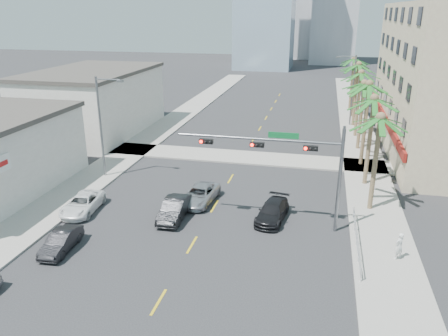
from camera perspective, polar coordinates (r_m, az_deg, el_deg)
name	(u,v)px	position (r m, az deg, el deg)	size (l,w,h in m)	color
ground	(171,280)	(25.44, -6.88, -14.33)	(260.00, 260.00, 0.00)	#262628
sidewalk_right	(367,173)	(42.37, 18.12, -0.63)	(4.00, 120.00, 0.15)	gray
sidewalk_left	(126,155)	(46.43, -12.73, 1.67)	(4.00, 120.00, 0.15)	gray
sidewalk_cross	(243,157)	(44.66, 2.46, 1.42)	(80.00, 4.00, 0.15)	gray
building_left_far	(94,103)	(55.81, -16.58, 8.14)	(11.00, 18.00, 7.20)	beige
traffic_signal_mast	(291,158)	(29.17, 8.78, 1.32)	(11.12, 0.54, 7.20)	slate
palm_tree_0	(381,118)	(32.73, 19.78, 6.10)	(4.80, 4.80, 7.80)	brown
palm_tree_1	(374,100)	(37.72, 19.03, 8.45)	(4.80, 4.80, 8.16)	brown
palm_tree_2	(369,85)	(42.76, 18.45, 10.24)	(4.80, 4.80, 8.52)	brown
palm_tree_3	(364,84)	(47.99, 17.86, 10.42)	(4.80, 4.80, 7.80)	brown
palm_tree_4	(361,74)	(53.07, 17.49, 11.68)	(4.80, 4.80, 8.16)	brown
palm_tree_5	(359,65)	(58.18, 17.19, 12.71)	(4.80, 4.80, 8.52)	brown
palm_tree_6	(356,66)	(63.41, 16.84, 12.65)	(4.80, 4.80, 7.80)	brown
palm_tree_7	(354,59)	(68.53, 16.63, 13.45)	(4.80, 4.80, 8.16)	brown
streetlight_left	(102,122)	(39.50, -15.61, 5.75)	(2.55, 0.25, 9.00)	slate
streetlight_right	(352,87)	(58.50, 16.32, 10.13)	(2.55, 0.25, 9.00)	slate
guardrail	(357,238)	(29.19, 16.97, -8.76)	(0.08, 8.08, 1.00)	silver
car_parked_mid	(61,241)	(29.52, -20.51, -8.98)	(1.31, 3.75, 1.23)	black
car_parked_far	(83,204)	(34.35, -18.00, -4.47)	(2.10, 4.55, 1.27)	white
car_lane_left	(174,209)	(31.86, -6.53, -5.34)	(1.52, 4.37, 1.44)	black
car_lane_center	(200,195)	(34.25, -3.19, -3.50)	(2.16, 4.69, 1.30)	#B9B9BE
car_lane_right	(272,211)	(31.65, 6.34, -5.66)	(1.81, 4.44, 1.29)	black
pedestrian	(399,246)	(28.43, 21.89, -9.43)	(0.63, 0.41, 1.72)	white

